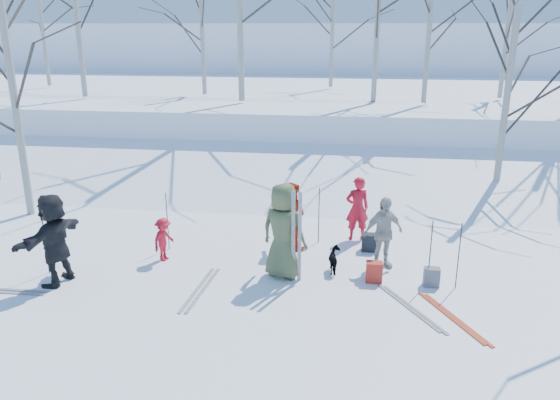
# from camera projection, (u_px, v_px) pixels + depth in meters

# --- Properties ---
(ground) EXTENTS (120.00, 120.00, 0.00)m
(ground) POSITION_uv_depth(u_px,v_px,m) (269.00, 286.00, 10.65)
(ground) COLOR white
(ground) RESTS_ON ground
(snow_ramp) EXTENTS (70.00, 9.49, 4.12)m
(snow_ramp) POSITION_uv_depth(u_px,v_px,m) (304.00, 182.00, 17.20)
(snow_ramp) COLOR white
(snow_ramp) RESTS_ON ground
(snow_plateau) EXTENTS (70.00, 18.00, 2.20)m
(snow_plateau) POSITION_uv_depth(u_px,v_px,m) (324.00, 109.00, 26.38)
(snow_plateau) COLOR white
(snow_plateau) RESTS_ON ground
(far_hill) EXTENTS (90.00, 30.00, 6.00)m
(far_hill) POSITION_uv_depth(u_px,v_px,m) (340.00, 62.00, 45.89)
(far_hill) COLOR white
(far_hill) RESTS_ON ground
(skier_olive_center) EXTENTS (1.11, 0.92, 1.96)m
(skier_olive_center) POSITION_uv_depth(u_px,v_px,m) (283.00, 231.00, 10.80)
(skier_olive_center) COLOR #475231
(skier_olive_center) RESTS_ON ground
(skier_red_north) EXTENTS (0.63, 0.50, 1.53)m
(skier_red_north) POSITION_uv_depth(u_px,v_px,m) (357.00, 208.00, 12.80)
(skier_red_north) COLOR red
(skier_red_north) RESTS_ON ground
(skier_redor_behind) EXTENTS (0.93, 0.86, 1.55)m
(skier_redor_behind) POSITION_uv_depth(u_px,v_px,m) (291.00, 215.00, 12.32)
(skier_redor_behind) COLOR red
(skier_redor_behind) RESTS_ON ground
(skier_red_seated) EXTENTS (0.52, 0.69, 0.96)m
(skier_red_seated) POSITION_uv_depth(u_px,v_px,m) (164.00, 239.00, 11.72)
(skier_red_seated) COLOR red
(skier_red_seated) RESTS_ON ground
(skier_cream_east) EXTENTS (0.97, 0.77, 1.54)m
(skier_cream_east) POSITION_uv_depth(u_px,v_px,m) (383.00, 233.00, 11.29)
(skier_cream_east) COLOR beige
(skier_cream_east) RESTS_ON ground
(skier_grey_west) EXTENTS (0.89, 1.78, 1.84)m
(skier_grey_west) POSITION_uv_depth(u_px,v_px,m) (54.00, 239.00, 10.55)
(skier_grey_west) COLOR black
(skier_grey_west) RESTS_ON ground
(dog) EXTENTS (0.38, 0.64, 0.51)m
(dog) POSITION_uv_depth(u_px,v_px,m) (335.00, 260.00, 11.21)
(dog) COLOR black
(dog) RESTS_ON ground
(upright_ski_left) EXTENTS (0.07, 0.16, 1.90)m
(upright_ski_left) POSITION_uv_depth(u_px,v_px,m) (293.00, 237.00, 10.59)
(upright_ski_left) COLOR silver
(upright_ski_left) RESTS_ON ground
(upright_ski_right) EXTENTS (0.10, 0.23, 1.89)m
(upright_ski_right) POSITION_uv_depth(u_px,v_px,m) (300.00, 238.00, 10.54)
(upright_ski_right) COLOR silver
(upright_ski_right) RESTS_ON ground
(ski_pair_a) EXTENTS (1.73, 2.06, 0.02)m
(ski_pair_a) POSITION_uv_depth(u_px,v_px,m) (453.00, 318.00, 9.49)
(ski_pair_a) COLOR #A83118
(ski_pair_a) RESTS_ON ground
(ski_pair_b) EXTENTS (0.26, 1.91, 0.02)m
(ski_pair_b) POSITION_uv_depth(u_px,v_px,m) (0.00, 291.00, 10.46)
(ski_pair_b) COLOR silver
(ski_pair_b) RESTS_ON ground
(ski_pair_c) EXTENTS (1.86, 2.07, 0.02)m
(ski_pair_c) POSITION_uv_depth(u_px,v_px,m) (410.00, 308.00, 9.82)
(ski_pair_c) COLOR silver
(ski_pair_c) RESTS_ON ground
(ski_pair_d) EXTENTS (0.44, 1.93, 0.02)m
(ski_pair_d) POSITION_uv_depth(u_px,v_px,m) (200.00, 289.00, 10.50)
(ski_pair_d) COLOR silver
(ski_pair_d) RESTS_ON ground
(ski_pole_a) EXTENTS (0.02, 0.02, 1.34)m
(ski_pole_a) POSITION_uv_depth(u_px,v_px,m) (45.00, 243.00, 11.03)
(ski_pole_a) COLOR black
(ski_pole_a) RESTS_ON ground
(ski_pole_b) EXTENTS (0.02, 0.02, 1.34)m
(ski_pole_b) POSITION_uv_depth(u_px,v_px,m) (430.00, 253.00, 10.52)
(ski_pole_b) COLOR black
(ski_pole_b) RESTS_ON ground
(ski_pole_c) EXTENTS (0.02, 0.02, 1.34)m
(ski_pole_c) POSITION_uv_depth(u_px,v_px,m) (299.00, 216.00, 12.59)
(ski_pole_c) COLOR black
(ski_pole_c) RESTS_ON ground
(ski_pole_d) EXTENTS (0.02, 0.02, 1.34)m
(ski_pole_d) POSITION_uv_depth(u_px,v_px,m) (167.00, 221.00, 12.23)
(ski_pole_d) COLOR black
(ski_pole_d) RESTS_ON ground
(ski_pole_e) EXTENTS (0.02, 0.02, 1.34)m
(ski_pole_e) POSITION_uv_depth(u_px,v_px,m) (459.00, 256.00, 10.38)
(ski_pole_e) COLOR black
(ski_pole_e) RESTS_ON ground
(ski_pole_f) EXTENTS (0.02, 0.02, 1.34)m
(ski_pole_f) POSITION_uv_depth(u_px,v_px,m) (319.00, 215.00, 12.62)
(ski_pole_f) COLOR black
(ski_pole_f) RESTS_ON ground
(backpack_red) EXTENTS (0.32, 0.22, 0.42)m
(backpack_red) POSITION_uv_depth(u_px,v_px,m) (374.00, 272.00, 10.78)
(backpack_red) COLOR #B5281B
(backpack_red) RESTS_ON ground
(backpack_grey) EXTENTS (0.30, 0.20, 0.38)m
(backpack_grey) POSITION_uv_depth(u_px,v_px,m) (432.00, 277.00, 10.62)
(backpack_grey) COLOR #5B5C63
(backpack_grey) RESTS_ON ground
(backpack_dark) EXTENTS (0.34, 0.24, 0.40)m
(backpack_dark) POSITION_uv_depth(u_px,v_px,m) (369.00, 242.00, 12.29)
(backpack_dark) COLOR black
(backpack_dark) RESTS_ON ground
(birch_plateau_a) EXTENTS (3.84, 3.84, 4.63)m
(birch_plateau_a) POSITION_uv_depth(u_px,v_px,m) (507.00, 35.00, 20.44)
(birch_plateau_a) COLOR silver
(birch_plateau_a) RESTS_ON snow_plateau
(birch_plateau_d) EXTENTS (3.90, 3.90, 4.71)m
(birch_plateau_d) POSITION_uv_depth(u_px,v_px,m) (332.00, 33.00, 24.27)
(birch_plateau_d) COLOR silver
(birch_plateau_d) RESTS_ON snow_plateau
(birch_plateau_e) EXTENTS (3.67, 3.67, 4.39)m
(birch_plateau_e) POSITION_uv_depth(u_px,v_px,m) (203.00, 38.00, 21.57)
(birch_plateau_e) COLOR silver
(birch_plateau_e) RESTS_ON snow_plateau
(birch_plateau_f) EXTENTS (4.17, 4.17, 5.10)m
(birch_plateau_f) POSITION_uv_depth(u_px,v_px,m) (429.00, 29.00, 19.03)
(birch_plateau_f) COLOR silver
(birch_plateau_f) RESTS_ON snow_plateau
(birch_plateau_g) EXTENTS (5.39, 5.39, 6.85)m
(birch_plateau_g) POSITION_uv_depth(u_px,v_px,m) (75.00, 4.00, 20.49)
(birch_plateau_g) COLOR silver
(birch_plateau_g) RESTS_ON snow_plateau
(birch_plateau_h) EXTENTS (3.97, 3.97, 4.82)m
(birch_plateau_h) POSITION_uv_depth(u_px,v_px,m) (43.00, 32.00, 24.76)
(birch_plateau_h) COLOR silver
(birch_plateau_h) RESTS_ON snow_plateau
(birch_plateau_j) EXTENTS (4.92, 4.92, 6.18)m
(birch_plateau_j) POSITION_uv_depth(u_px,v_px,m) (378.00, 13.00, 19.37)
(birch_plateau_j) COLOR silver
(birch_plateau_j) RESTS_ON snow_plateau
(birch_edge_a) EXTENTS (4.97, 4.97, 6.24)m
(birch_edge_a) POSITION_uv_depth(u_px,v_px,m) (14.00, 97.00, 13.83)
(birch_edge_a) COLOR silver
(birch_edge_a) RESTS_ON ground
(birch_edge_e) EXTENTS (4.38, 4.38, 5.39)m
(birch_edge_e) POSITION_uv_depth(u_px,v_px,m) (506.00, 108.00, 14.97)
(birch_edge_e) COLOR silver
(birch_edge_e) RESTS_ON ground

